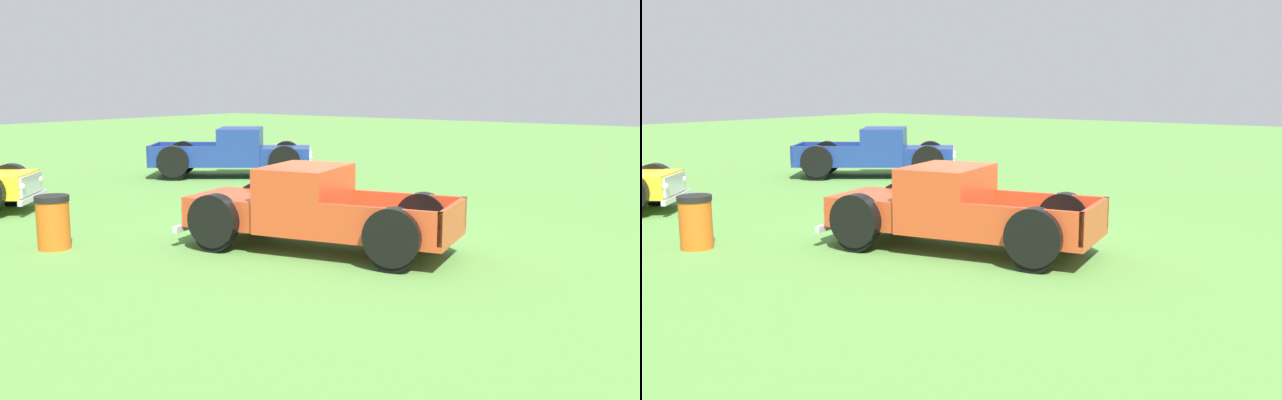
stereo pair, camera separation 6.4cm
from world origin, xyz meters
The scene contains 4 objects.
ground_plane centered at (0.00, 0.00, 0.00)m, with size 80.00×80.00×0.00m, color #5B9342.
pickup_truck_foreground centered at (-0.84, 0.02, 0.70)m, with size 2.73×5.08×1.48m.
pickup_truck_behind_left centered at (5.69, 7.42, 0.72)m, with size 4.37×5.02×1.52m.
trash_can centered at (-3.42, 3.55, 0.48)m, with size 0.59×0.59×0.95m.
Camera 2 is at (-10.31, -7.44, 2.89)m, focal length 39.35 mm.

